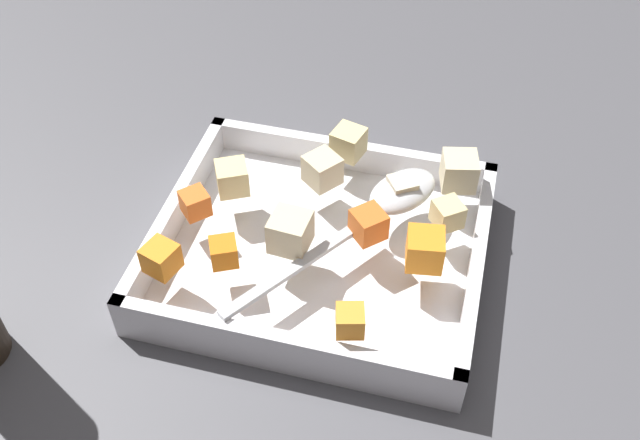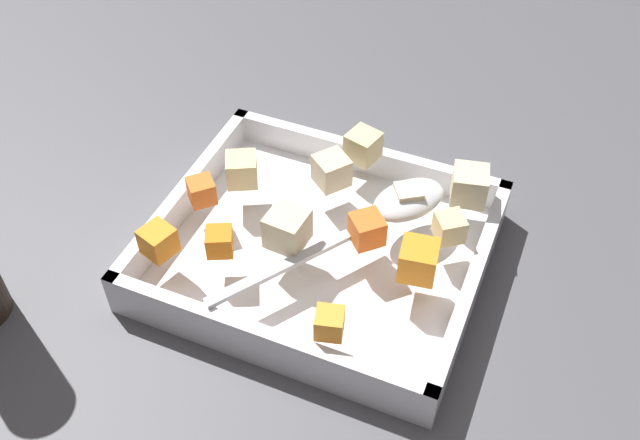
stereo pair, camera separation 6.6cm
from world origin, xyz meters
name	(u,v)px [view 2 (the right image)]	position (x,y,z in m)	size (l,w,h in m)	color
ground_plane	(338,258)	(0.00, 0.00, 0.00)	(4.00, 4.00, 0.00)	#4C4C51
baking_dish	(320,251)	(-0.01, -0.01, 0.01)	(0.30, 0.26, 0.05)	silver
carrot_chunk_corner_se	(418,260)	(0.08, -0.03, 0.06)	(0.03, 0.03, 0.03)	orange
carrot_chunk_near_right	(367,229)	(0.03, -0.01, 0.06)	(0.03, 0.03, 0.03)	orange
carrot_chunk_center	(201,191)	(-0.13, -0.02, 0.06)	(0.02, 0.02, 0.02)	orange
carrot_chunk_front_center	(220,241)	(-0.09, -0.07, 0.06)	(0.02, 0.02, 0.02)	orange
carrot_chunk_under_handle	(329,323)	(0.04, -0.11, 0.06)	(0.02, 0.02, 0.02)	orange
carrot_chunk_near_left	(158,241)	(-0.13, -0.09, 0.06)	(0.03, 0.03, 0.03)	orange
potato_chunk_near_spoon	(332,170)	(-0.03, 0.05, 0.06)	(0.03, 0.03, 0.03)	beige
potato_chunk_heap_top	(287,229)	(-0.03, -0.04, 0.06)	(0.03, 0.03, 0.03)	beige
potato_chunk_rim_edge	(242,170)	(-0.11, 0.02, 0.06)	(0.03, 0.03, 0.03)	#E0CC89
potato_chunk_mid_right	(449,227)	(0.10, 0.02, 0.06)	(0.02, 0.02, 0.02)	#E0CC89
potato_chunk_far_left	(469,185)	(0.10, 0.08, 0.06)	(0.03, 0.03, 0.03)	beige
potato_chunk_heap_side	(363,146)	(-0.01, 0.10, 0.06)	(0.03, 0.03, 0.03)	#E0CC89
parsnip_chunk_corner_sw	(408,198)	(0.05, 0.05, 0.06)	(0.02, 0.02, 0.02)	beige
serving_spoon	(396,206)	(0.04, 0.03, 0.06)	(0.16, 0.22, 0.02)	silver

